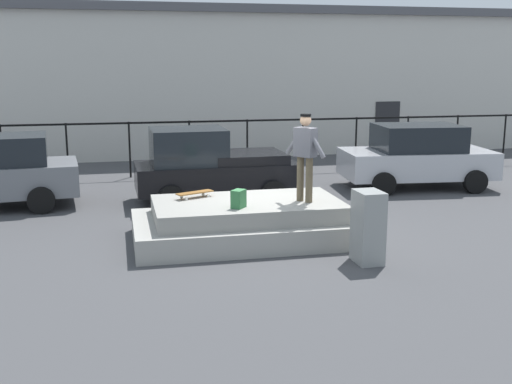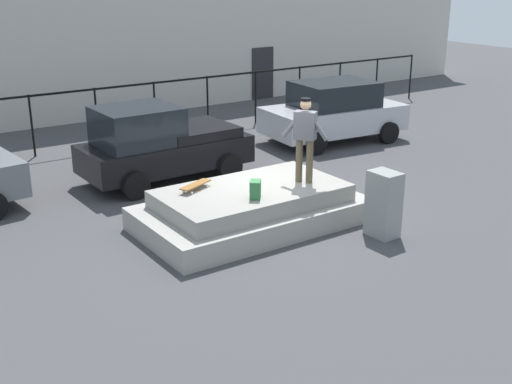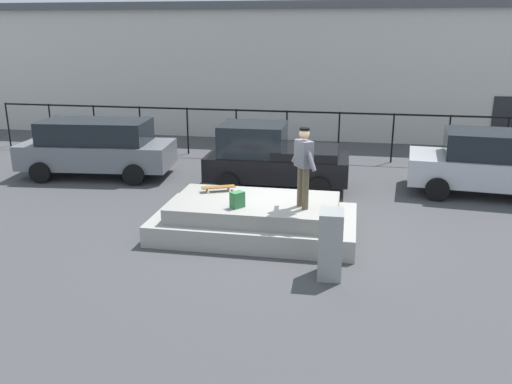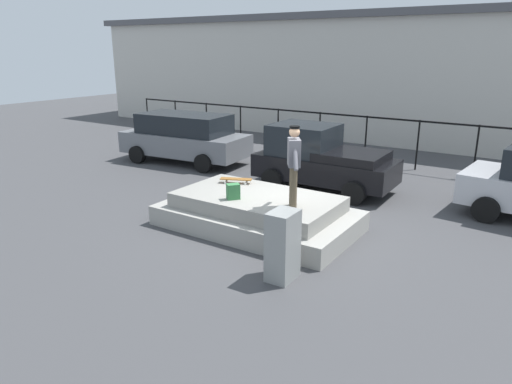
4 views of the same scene
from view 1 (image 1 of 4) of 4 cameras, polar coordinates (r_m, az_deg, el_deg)
name	(u,v)px [view 1 (image 1 of 4)]	position (r m, az deg, el deg)	size (l,w,h in m)	color
ground_plane	(276,235)	(12.98, 1.85, -3.92)	(60.00, 60.00, 0.00)	#424244
concrete_ledge	(247,222)	(12.54, -0.79, -2.76)	(4.51, 2.53, 0.80)	#9E9B93
skateboarder	(305,151)	(12.25, 4.50, 3.74)	(0.63, 0.85, 1.73)	brown
skateboard	(195,193)	(12.77, -5.60, -0.08)	(0.80, 0.50, 0.12)	brown
backpack	(239,199)	(11.82, -1.60, -0.63)	(0.28, 0.20, 0.35)	#33723F
car_black_pickup_mid	(211,166)	(15.95, -4.16, 2.42)	(4.10, 2.09, 1.88)	black
car_silver_sedan_far	(417,156)	(18.27, 14.46, 3.21)	(4.32, 2.53, 1.78)	#B7B7BC
utility_box	(368,227)	(11.24, 10.18, -3.17)	(0.44, 0.60, 1.30)	gray
fence_row	(219,137)	(19.83, -3.43, 5.04)	(24.06, 0.06, 1.72)	black
warehouse_building	(191,79)	(26.88, -5.98, 10.17)	(36.69, 8.30, 5.54)	beige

